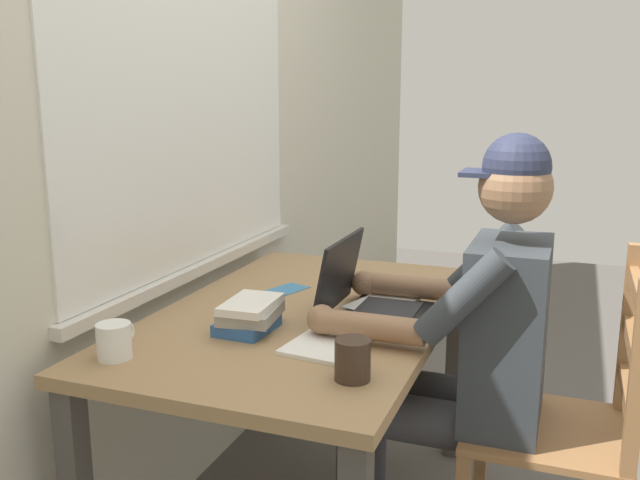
{
  "coord_description": "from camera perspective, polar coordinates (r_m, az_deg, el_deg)",
  "views": [
    {
      "loc": [
        -1.83,
        -0.73,
        1.36
      ],
      "look_at": [
        -0.0,
        -0.05,
        0.94
      ],
      "focal_mm": 38.59,
      "sensor_mm": 36.0,
      "label": 1
    }
  ],
  "objects": [
    {
      "name": "coffee_mug_dark",
      "position": [
        1.58,
        2.75,
        -9.85
      ],
      "size": [
        0.12,
        0.08,
        0.1
      ],
      "color": "#38281E",
      "rests_on": "desk"
    },
    {
      "name": "paper_pile_near_laptop",
      "position": [
        2.1,
        5.11,
        -5.38
      ],
      "size": [
        0.26,
        0.2,
        0.02
      ],
      "primitive_type": "cube",
      "rotation": [
        0.0,
        0.0,
        -0.3
      ],
      "color": "white",
      "rests_on": "desk"
    },
    {
      "name": "coffee_mug_white",
      "position": [
        1.77,
        -16.66,
        -8.0
      ],
      "size": [
        0.12,
        0.08,
        0.09
      ],
      "color": "white",
      "rests_on": "desk"
    },
    {
      "name": "computer_mouse",
      "position": [
        2.21,
        5.94,
        -4.26
      ],
      "size": [
        0.06,
        0.1,
        0.03
      ],
      "primitive_type": "ellipsoid",
      "color": "black",
      "rests_on": "desk"
    },
    {
      "name": "book_stack_main",
      "position": [
        1.9,
        -5.86,
        -6.2
      ],
      "size": [
        0.21,
        0.16,
        0.09
      ],
      "color": "#2D5B9E",
      "rests_on": "desk"
    },
    {
      "name": "laptop",
      "position": [
        1.99,
        3.77,
        -4.96
      ],
      "size": [
        0.33,
        0.28,
        0.23
      ],
      "color": "black",
      "rests_on": "desk"
    },
    {
      "name": "back_wall",
      "position": [
        2.2,
        -13.38,
        10.18
      ],
      "size": [
        6.0,
        0.08,
        2.6
      ],
      "color": "beige",
      "rests_on": "ground"
    },
    {
      "name": "landscape_photo_print",
      "position": [
        2.28,
        -2.67,
        -4.08
      ],
      "size": [
        0.15,
        0.13,
        0.0
      ],
      "primitive_type": "cube",
      "rotation": [
        0.0,
        0.0,
        -0.33
      ],
      "color": "teal",
      "rests_on": "desk"
    },
    {
      "name": "wooden_chair",
      "position": [
        2.02,
        19.88,
        -14.65
      ],
      "size": [
        0.42,
        0.42,
        0.96
      ],
      "color": "olive",
      "rests_on": "ground"
    },
    {
      "name": "desk",
      "position": [
        2.1,
        -1.27,
        -8.24
      ],
      "size": [
        1.33,
        0.82,
        0.72
      ],
      "color": "#9E7A51",
      "rests_on": "ground"
    },
    {
      "name": "seated_person",
      "position": [
        1.95,
        12.01,
        -8.0
      ],
      "size": [
        0.5,
        0.6,
        1.26
      ],
      "color": "#33383D",
      "rests_on": "ground"
    },
    {
      "name": "paper_pile_back_corner",
      "position": [
        1.78,
        0.57,
        -8.67
      ],
      "size": [
        0.24,
        0.2,
        0.01
      ],
      "primitive_type": "cube",
      "rotation": [
        0.0,
        0.0,
        -0.12
      ],
      "color": "white",
      "rests_on": "desk"
    }
  ]
}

